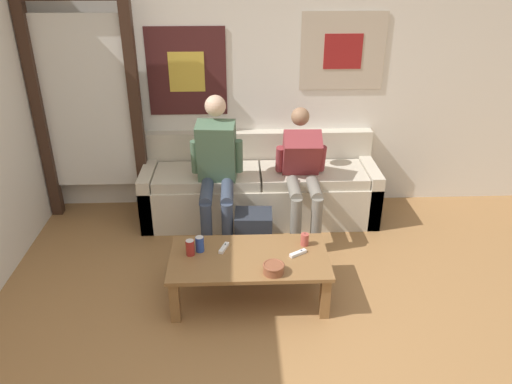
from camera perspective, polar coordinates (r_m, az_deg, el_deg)
ground_plane at (r=3.40m, az=4.12°, el=-20.29°), size 18.00×18.00×0.00m
wall_back at (r=4.96m, az=1.55°, el=12.45°), size 10.00×0.07×2.55m
door_frame at (r=4.96m, az=-18.88°, el=10.13°), size 1.00×0.10×2.15m
couch at (r=4.96m, az=0.43°, el=0.33°), size 2.28×0.70×0.80m
coffee_table at (r=3.82m, az=-0.78°, el=-8.08°), size 1.20×0.63×0.37m
person_seated_adult at (r=4.44m, az=-4.51°, el=2.90°), size 0.47×0.84×1.31m
person_seated_teen at (r=4.56m, az=5.33°, el=2.49°), size 0.47×0.96×1.13m
backpack at (r=4.40m, az=-0.29°, el=-4.87°), size 0.34×0.31×0.40m
ceramic_bowl at (r=3.59m, az=2.03°, el=-8.68°), size 0.16×0.16×0.07m
pillar_candle at (r=3.91m, az=5.58°, el=-5.43°), size 0.06×0.06×0.11m
drink_can_blue at (r=3.84m, az=-6.45°, el=-5.93°), size 0.07×0.07×0.12m
drink_can_red at (r=3.80m, az=-7.53°, el=-6.32°), size 0.07×0.07×0.12m
game_controller_near_left at (r=3.81m, az=4.82°, el=-6.99°), size 0.14×0.11×0.03m
game_controller_near_right at (r=3.87m, az=-3.69°, el=-6.39°), size 0.08×0.15×0.03m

